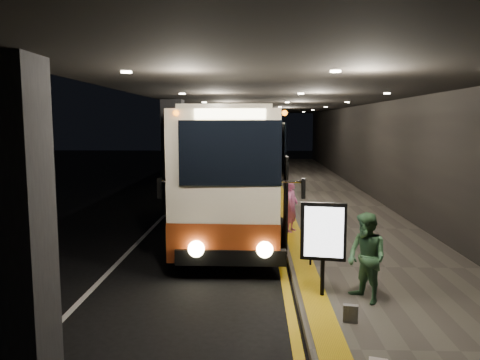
{
  "coord_description": "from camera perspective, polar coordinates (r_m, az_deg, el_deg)",
  "views": [
    {
      "loc": [
        1.68,
        -13.95,
        3.54
      ],
      "look_at": [
        1.18,
        0.95,
        1.7
      ],
      "focal_mm": 35.0,
      "sensor_mm": 36.0,
      "label": 1
    }
  ],
  "objects": [
    {
      "name": "tactile_strip",
      "position": [
        19.28,
        5.38,
        -3.1
      ],
      "size": [
        0.5,
        50.0,
        0.01
      ],
      "primitive_type": "cube",
      "color": "gold",
      "rests_on": "sidewalk"
    },
    {
      "name": "support_columns",
      "position": [
        18.27,
        -8.12,
        2.76
      ],
      "size": [
        0.8,
        24.8,
        4.4
      ],
      "color": "black",
      "rests_on": "ground"
    },
    {
      "name": "bag_polka",
      "position": [
        8.5,
        13.33,
        -15.56
      ],
      "size": [
        0.26,
        0.15,
        0.3
      ],
      "primitive_type": "cube",
      "rotation": [
        0.0,
        0.0,
        -0.19
      ],
      "color": "black",
      "rests_on": "sidewalk"
    },
    {
      "name": "coach_main",
      "position": [
        16.21,
        -0.03,
        1.03
      ],
      "size": [
        2.88,
        12.39,
        3.84
      ],
      "rotation": [
        0.0,
        0.0,
        -0.03
      ],
      "color": "beige",
      "rests_on": "ground"
    },
    {
      "name": "passenger_boarding",
      "position": [
        14.62,
        6.29,
        -3.19
      ],
      "size": [
        0.59,
        0.69,
        1.61
      ],
      "primitive_type": "imported",
      "rotation": [
        0.0,
        0.0,
        1.15
      ],
      "color": "pink",
      "rests_on": "sidewalk"
    },
    {
      "name": "lane_line_white",
      "position": [
        19.58,
        -8.36,
        -3.44
      ],
      "size": [
        0.12,
        50.0,
        0.01
      ],
      "primitive_type": "cube",
      "color": "silver",
      "rests_on": "ground"
    },
    {
      "name": "info_sign",
      "position": [
        9.25,
        10.13,
        -6.43
      ],
      "size": [
        0.88,
        0.26,
        1.86
      ],
      "rotation": [
        0.0,
        0.0,
        -0.17
      ],
      "color": "black",
      "rests_on": "sidewalk"
    },
    {
      "name": "coach_second",
      "position": [
        31.92,
        0.93,
        4.19
      ],
      "size": [
        2.92,
        13.0,
        4.08
      ],
      "rotation": [
        0.0,
        0.0,
        -0.02
      ],
      "color": "beige",
      "rests_on": "ground"
    },
    {
      "name": "coach_third",
      "position": [
        43.03,
        0.95,
        4.59
      ],
      "size": [
        2.92,
        11.44,
        3.56
      ],
      "rotation": [
        0.0,
        0.0,
        0.05
      ],
      "color": "beige",
      "rests_on": "ground"
    },
    {
      "name": "ground",
      "position": [
        14.49,
        -4.84,
        -7.13
      ],
      "size": [
        90.0,
        90.0,
        0.0
      ],
      "primitive_type": "plane",
      "color": "black"
    },
    {
      "name": "terminal_wall",
      "position": [
        19.69,
        17.67,
        5.13
      ],
      "size": [
        0.1,
        50.0,
        6.0
      ],
      "primitive_type": "cube",
      "color": "black",
      "rests_on": "ground"
    },
    {
      "name": "sidewalk",
      "position": [
        19.5,
        10.96,
        -3.33
      ],
      "size": [
        4.5,
        50.0,
        0.15
      ],
      "primitive_type": "cube",
      "color": "#514C44",
      "rests_on": "ground"
    },
    {
      "name": "stanchion_post",
      "position": [
        11.31,
        8.63,
        -7.37
      ],
      "size": [
        0.05,
        0.05,
        1.18
      ],
      "primitive_type": "cylinder",
      "color": "black",
      "rests_on": "sidewalk"
    },
    {
      "name": "kerb_stripe_yellow",
      "position": [
        19.28,
        3.89,
        -3.54
      ],
      "size": [
        0.18,
        50.0,
        0.01
      ],
      "primitive_type": "cube",
      "color": "gold",
      "rests_on": "ground"
    },
    {
      "name": "passenger_waiting_green",
      "position": [
        9.24,
        15.18,
        -9.13
      ],
      "size": [
        0.85,
        0.98,
        1.71
      ],
      "primitive_type": "imported",
      "rotation": [
        0.0,
        0.0,
        -1.06
      ],
      "color": "#386541",
      "rests_on": "sidewalk"
    },
    {
      "name": "canopy",
      "position": [
        18.99,
        4.46,
        10.22
      ],
      "size": [
        9.0,
        50.0,
        0.4
      ],
      "primitive_type": "cube",
      "color": "black",
      "rests_on": "support_columns"
    }
  ]
}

